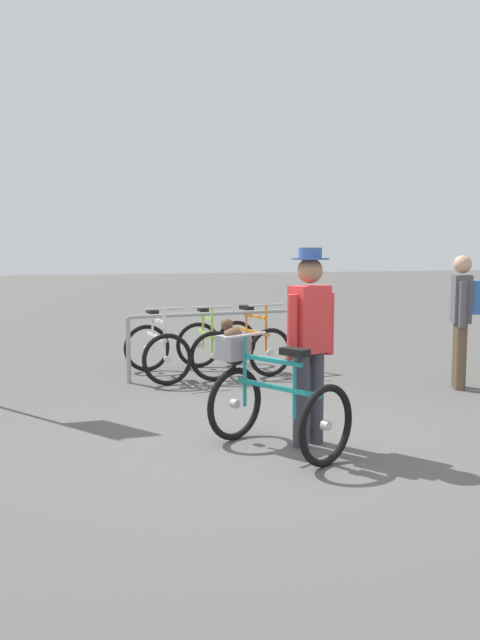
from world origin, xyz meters
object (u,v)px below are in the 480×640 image
(racked_bike_lime, at_px, (206,348))
(pedestrian_with_backpack, at_px, (463,313))
(racked_bike_white, at_px, (157,351))
(racked_bike_orange, at_px, (253,345))
(featured_bicycle, at_px, (267,393))
(person_with_featured_bike, at_px, (309,338))

(racked_bike_lime, bearing_deg, pedestrian_with_backpack, -33.43)
(racked_bike_white, bearing_deg, pedestrian_with_backpack, -26.93)
(racked_bike_orange, relative_size, pedestrian_with_backpack, 0.72)
(racked_bike_orange, xyz_separation_m, pedestrian_with_backpack, (2.08, -1.90, 0.57))
(racked_bike_lime, xyz_separation_m, pedestrian_with_backpack, (2.77, -1.83, 0.57))
(racked_bike_lime, xyz_separation_m, racked_bike_orange, (0.70, 0.07, 0.00))
(racked_bike_lime, height_order, featured_bicycle, featured_bicycle)
(racked_bike_white, relative_size, pedestrian_with_backpack, 0.71)
(racked_bike_orange, bearing_deg, racked_bike_white, -174.44)
(pedestrian_with_backpack, bearing_deg, person_with_featured_bike, -149.81)
(racked_bike_lime, bearing_deg, person_with_featured_bike, -89.06)
(pedestrian_with_backpack, bearing_deg, featured_bicycle, -152.93)
(racked_bike_white, relative_size, racked_bike_lime, 1.05)
(racked_bike_white, distance_m, racked_bike_orange, 1.40)
(racked_bike_white, xyz_separation_m, person_with_featured_bike, (0.75, -3.34, 0.58))
(racked_bike_white, xyz_separation_m, racked_bike_lime, (0.70, 0.07, -0.00))
(racked_bike_white, bearing_deg, racked_bike_lime, 5.56)
(racked_bike_orange, height_order, featured_bicycle, featured_bicycle)
(racked_bike_lime, distance_m, person_with_featured_bike, 3.46)
(racked_bike_lime, xyz_separation_m, person_with_featured_bike, (0.06, -3.41, 0.58))
(pedestrian_with_backpack, bearing_deg, racked_bike_white, 153.07)
(racked_bike_white, relative_size, racked_bike_orange, 0.99)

